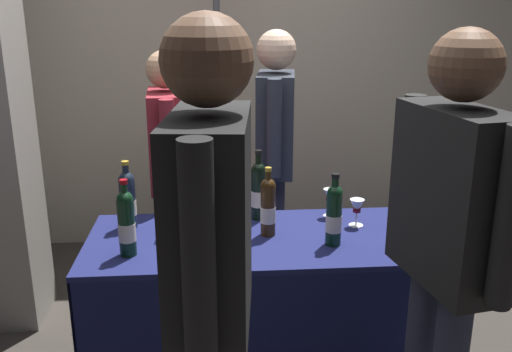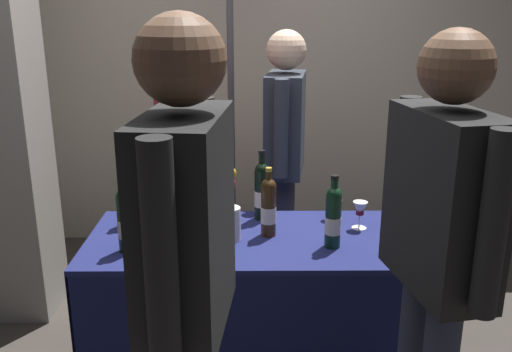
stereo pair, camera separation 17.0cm
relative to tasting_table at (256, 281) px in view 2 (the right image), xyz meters
The scene contains 17 objects.
back_partition 1.92m from the tasting_table, 90.00° to the left, with size 5.41×0.12×2.52m, color #B2A893.
tasting_table is the anchor object (origin of this frame).
featured_wine_bottle 0.74m from the tasting_table, 164.02° to the left, with size 0.08×0.08×0.33m.
display_bottle_0 0.38m from the tasting_table, 23.08° to the left, with size 0.07×0.07×0.33m.
display_bottle_1 0.52m from the tasting_table, 17.75° to the right, with size 0.07×0.07×0.34m.
display_bottle_2 0.45m from the tasting_table, 82.79° to the left, with size 0.07×0.07×0.36m.
display_bottle_3 0.70m from the tasting_table, 165.33° to the right, with size 0.07×0.07×0.34m.
display_bottle_4 0.53m from the tasting_table, 168.94° to the left, with size 0.07×0.07×0.31m.
wine_glass_near_vendor 0.61m from the tasting_table, 11.89° to the left, with size 0.07×0.07×0.14m.
wine_glass_mid 0.57m from the tasting_table, 31.57° to the left, with size 0.07×0.07×0.15m.
wine_glass_near_taster 0.48m from the tasting_table, 150.46° to the left, with size 0.07×0.07×0.14m.
flower_vase 0.37m from the tasting_table, 167.12° to the right, with size 0.10×0.10×0.39m.
vendor_presenter 0.94m from the tasting_table, 77.32° to the left, with size 0.27×0.59×1.65m.
vendor_assistant 0.95m from the tasting_table, 121.52° to the left, with size 0.24×0.63×1.55m.
taster_foreground_right 1.15m from the tasting_table, 101.65° to the right, with size 0.25×0.63×1.77m.
taster_foreground_left 1.07m from the tasting_table, 48.59° to the right, with size 0.29×0.63×1.72m.
booth_signpost 1.44m from the tasting_table, 97.38° to the left, with size 0.61×0.04×2.14m.
Camera 2 is at (-0.02, -2.42, 1.78)m, focal length 39.16 mm.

